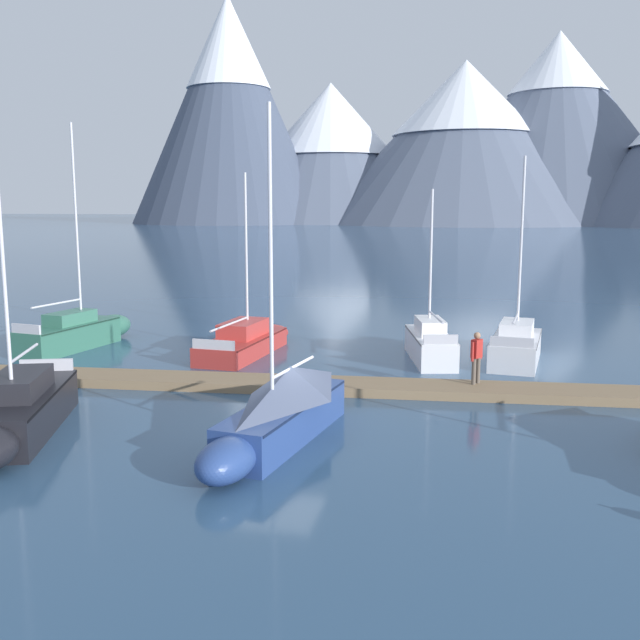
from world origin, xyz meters
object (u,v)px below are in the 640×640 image
at_px(sailboat_mid_dock_port, 248,340).
at_px(sailboat_far_berth, 428,341).
at_px(sailboat_nearest_berth, 80,331).
at_px(sailboat_mid_dock_starboard, 280,409).
at_px(sailboat_second_berth, 17,413).
at_px(sailboat_outer_slip, 517,344).
at_px(person_on_dock, 476,355).

height_order(sailboat_mid_dock_port, sailboat_far_berth, sailboat_mid_dock_port).
bearing_deg(sailboat_nearest_berth, sailboat_mid_dock_starboard, -41.26).
distance_m(sailboat_second_berth, sailboat_outer_slip, 18.16).
bearing_deg(person_on_dock, sailboat_far_berth, 110.10).
relative_size(sailboat_nearest_berth, person_on_dock, 5.52).
distance_m(sailboat_outer_slip, person_on_dock, 5.56).
height_order(sailboat_nearest_berth, person_on_dock, sailboat_nearest_berth).
relative_size(sailboat_nearest_berth, sailboat_far_berth, 1.41).
height_order(sailboat_mid_dock_starboard, sailboat_far_berth, sailboat_mid_dock_starboard).
height_order(sailboat_mid_dock_port, person_on_dock, sailboat_mid_dock_port).
relative_size(sailboat_outer_slip, person_on_dock, 4.62).
bearing_deg(sailboat_outer_slip, sailboat_mid_dock_port, -175.94).
relative_size(sailboat_mid_dock_starboard, person_on_dock, 4.96).
relative_size(sailboat_far_berth, person_on_dock, 3.90).
distance_m(sailboat_second_berth, person_on_dock, 13.71).
xyz_separation_m(sailboat_nearest_berth, sailboat_second_berth, (4.78, -11.21, -0.02)).
bearing_deg(sailboat_outer_slip, sailboat_nearest_berth, -176.25).
distance_m(sailboat_mid_dock_starboard, person_on_dock, 7.80).
distance_m(sailboat_nearest_berth, sailboat_mid_dock_starboard, 15.46).
height_order(sailboat_nearest_berth, sailboat_mid_dock_starboard, sailboat_nearest_berth).
height_order(sailboat_far_berth, person_on_dock, sailboat_far_berth).
bearing_deg(sailboat_mid_dock_port, sailboat_outer_slip, 4.06).
bearing_deg(sailboat_second_berth, person_on_dock, 31.17).
height_order(sailboat_mid_dock_starboard, sailboat_outer_slip, sailboat_mid_dock_starboard).
bearing_deg(sailboat_mid_dock_port, sailboat_second_berth, -102.45).
xyz_separation_m(sailboat_far_berth, sailboat_outer_slip, (3.42, 0.21, -0.01)).
bearing_deg(sailboat_mid_dock_starboard, sailboat_mid_dock_port, 111.91).
xyz_separation_m(sailboat_second_berth, sailboat_outer_slip, (13.28, 12.39, -0.01)).
distance_m(sailboat_second_berth, sailboat_mid_dock_port, 11.91).
bearing_deg(person_on_dock, sailboat_nearest_berth, 165.99).
xyz_separation_m(sailboat_second_berth, sailboat_far_berth, (9.86, 12.19, 0.00)).
xyz_separation_m(sailboat_nearest_berth, sailboat_mid_dock_port, (7.35, 0.42, -0.15)).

